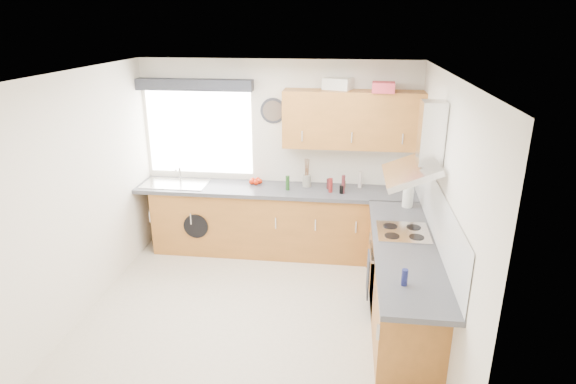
# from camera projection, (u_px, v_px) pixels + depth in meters

# --- Properties ---
(ground_plane) EXTENTS (3.60, 3.60, 0.00)m
(ground_plane) POSITION_uv_depth(u_px,v_px,m) (255.00, 315.00, 5.10)
(ground_plane) COLOR beige
(ceiling) EXTENTS (3.60, 3.60, 0.02)m
(ceiling) POSITION_uv_depth(u_px,v_px,m) (248.00, 74.00, 4.25)
(ceiling) COLOR white
(ceiling) RESTS_ON wall_back
(wall_back) EXTENTS (3.60, 0.02, 2.50)m
(wall_back) POSITION_uv_depth(u_px,v_px,m) (278.00, 156.00, 6.35)
(wall_back) COLOR silver
(wall_back) RESTS_ON ground_plane
(wall_front) EXTENTS (3.60, 0.02, 2.50)m
(wall_front) POSITION_uv_depth(u_px,v_px,m) (196.00, 311.00, 2.99)
(wall_front) COLOR silver
(wall_front) RESTS_ON ground_plane
(wall_left) EXTENTS (0.02, 3.60, 2.50)m
(wall_left) POSITION_uv_depth(u_px,v_px,m) (78.00, 198.00, 4.88)
(wall_left) COLOR silver
(wall_left) RESTS_ON ground_plane
(wall_right) EXTENTS (0.02, 3.60, 2.50)m
(wall_right) POSITION_uv_depth(u_px,v_px,m) (442.00, 215.00, 4.47)
(wall_right) COLOR silver
(wall_right) RESTS_ON ground_plane
(window) EXTENTS (1.40, 0.02, 1.10)m
(window) POSITION_uv_depth(u_px,v_px,m) (199.00, 132.00, 6.37)
(window) COLOR silver
(window) RESTS_ON wall_back
(window_blind) EXTENTS (1.50, 0.18, 0.14)m
(window_blind) POSITION_uv_depth(u_px,v_px,m) (194.00, 85.00, 6.07)
(window_blind) COLOR #282A31
(window_blind) RESTS_ON wall_back
(splashback) EXTENTS (0.01, 3.00, 0.54)m
(splashback) POSITION_uv_depth(u_px,v_px,m) (435.00, 210.00, 4.77)
(splashback) COLOR white
(splashback) RESTS_ON wall_right
(base_cab_back) EXTENTS (3.00, 0.58, 0.86)m
(base_cab_back) POSITION_uv_depth(u_px,v_px,m) (268.00, 222.00, 6.37)
(base_cab_back) COLOR brown
(base_cab_back) RESTS_ON ground_plane
(base_cab_corner) EXTENTS (0.60, 0.60, 0.86)m
(base_cab_corner) POSITION_uv_depth(u_px,v_px,m) (391.00, 228.00, 6.18)
(base_cab_corner) COLOR brown
(base_cab_corner) RESTS_ON ground_plane
(base_cab_right) EXTENTS (0.58, 2.10, 0.86)m
(base_cab_right) POSITION_uv_depth(u_px,v_px,m) (402.00, 282.00, 4.92)
(base_cab_right) COLOR brown
(base_cab_right) RESTS_ON ground_plane
(worktop_back) EXTENTS (3.60, 0.62, 0.05)m
(worktop_back) POSITION_uv_depth(u_px,v_px,m) (275.00, 190.00, 6.20)
(worktop_back) COLOR #37373B
(worktop_back) RESTS_ON base_cab_back
(worktop_right) EXTENTS (0.62, 2.42, 0.05)m
(worktop_right) POSITION_uv_depth(u_px,v_px,m) (406.00, 248.00, 4.62)
(worktop_right) COLOR #37373B
(worktop_right) RESTS_ON base_cab_right
(sink) EXTENTS (0.84, 0.46, 0.10)m
(sink) POSITION_uv_depth(u_px,v_px,m) (175.00, 181.00, 6.33)
(sink) COLOR silver
(sink) RESTS_ON worktop_back
(oven) EXTENTS (0.56, 0.58, 0.85)m
(oven) POSITION_uv_depth(u_px,v_px,m) (399.00, 275.00, 5.06)
(oven) COLOR black
(oven) RESTS_ON ground_plane
(hob_plate) EXTENTS (0.52, 0.52, 0.01)m
(hob_plate) POSITION_uv_depth(u_px,v_px,m) (403.00, 232.00, 4.89)
(hob_plate) COLOR silver
(hob_plate) RESTS_ON worktop_right
(extractor_hood) EXTENTS (0.52, 0.78, 0.66)m
(extractor_hood) POSITION_uv_depth(u_px,v_px,m) (421.00, 151.00, 4.59)
(extractor_hood) COLOR silver
(extractor_hood) RESTS_ON wall_right
(upper_cabinets) EXTENTS (1.70, 0.35, 0.70)m
(upper_cabinets) POSITION_uv_depth(u_px,v_px,m) (352.00, 120.00, 5.89)
(upper_cabinets) COLOR brown
(upper_cabinets) RESTS_ON wall_back
(washing_machine) EXTENTS (0.61, 0.59, 0.89)m
(washing_machine) POSITION_uv_depth(u_px,v_px,m) (203.00, 217.00, 6.48)
(washing_machine) COLOR silver
(washing_machine) RESTS_ON ground_plane
(wall_clock) EXTENTS (0.33, 0.04, 0.33)m
(wall_clock) POSITION_uv_depth(u_px,v_px,m) (273.00, 111.00, 6.14)
(wall_clock) COLOR #282A31
(wall_clock) RESTS_ON wall_back
(casserole) EXTENTS (0.39, 0.34, 0.14)m
(casserole) POSITION_uv_depth(u_px,v_px,m) (338.00, 84.00, 5.86)
(casserole) COLOR silver
(casserole) RESTS_ON upper_cabinets
(storage_box) EXTENTS (0.27, 0.23, 0.12)m
(storage_box) POSITION_uv_depth(u_px,v_px,m) (383.00, 87.00, 5.62)
(storage_box) COLOR #C3333F
(storage_box) RESTS_ON upper_cabinets
(utensil_pot) EXTENTS (0.13, 0.13, 0.15)m
(utensil_pot) POSITION_uv_depth(u_px,v_px,m) (307.00, 181.00, 6.23)
(utensil_pot) COLOR gray
(utensil_pot) RESTS_ON worktop_back
(kitchen_roll) EXTENTS (0.13, 0.13, 0.26)m
(kitchen_roll) POSITION_uv_depth(u_px,v_px,m) (408.00, 196.00, 5.54)
(kitchen_roll) COLOR silver
(kitchen_roll) RESTS_ON worktop_right
(tomato_cluster) EXTENTS (0.18, 0.18, 0.07)m
(tomato_cluster) POSITION_uv_depth(u_px,v_px,m) (256.00, 181.00, 6.35)
(tomato_cluster) COLOR red
(tomato_cluster) RESTS_ON worktop_back
(jar_0) EXTENTS (0.04, 0.04, 0.24)m
(jar_0) POSITION_uv_depth(u_px,v_px,m) (343.00, 184.00, 5.97)
(jar_0) COLOR #4F1C1F
(jar_0) RESTS_ON worktop_back
(jar_1) EXTENTS (0.05, 0.05, 0.19)m
(jar_1) POSITION_uv_depth(u_px,v_px,m) (288.00, 183.00, 6.09)
(jar_1) COLOR #1C4318
(jar_1) RESTS_ON worktop_back
(jar_2) EXTENTS (0.06, 0.06, 0.11)m
(jar_2) POSITION_uv_depth(u_px,v_px,m) (342.00, 189.00, 5.99)
(jar_2) COLOR black
(jar_2) RESTS_ON worktop_back
(jar_3) EXTENTS (0.06, 0.06, 0.13)m
(jar_3) POSITION_uv_depth(u_px,v_px,m) (329.00, 184.00, 6.15)
(jar_3) COLOR #411718
(jar_3) RESTS_ON worktop_back
(jar_4) EXTENTS (0.05, 0.05, 0.21)m
(jar_4) POSITION_uv_depth(u_px,v_px,m) (360.00, 180.00, 6.17)
(jar_4) COLOR #B9AA9E
(jar_4) RESTS_ON worktop_back
(jar_5) EXTENTS (0.04, 0.04, 0.09)m
(jar_5) POSITION_uv_depth(u_px,v_px,m) (344.00, 184.00, 6.19)
(jar_5) COLOR brown
(jar_5) RESTS_ON worktop_back
(jar_6) EXTENTS (0.05, 0.05, 0.18)m
(jar_6) POSITION_uv_depth(u_px,v_px,m) (331.00, 185.00, 6.01)
(jar_6) COLOR maroon
(jar_6) RESTS_ON worktop_back
(bottle_0) EXTENTS (0.05, 0.05, 0.14)m
(bottle_0) POSITION_uv_depth(u_px,v_px,m) (405.00, 277.00, 3.91)
(bottle_0) COLOR #161B4C
(bottle_0) RESTS_ON worktop_right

